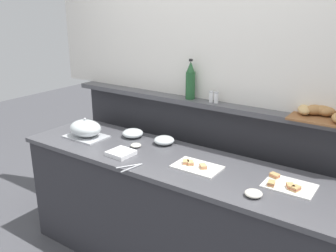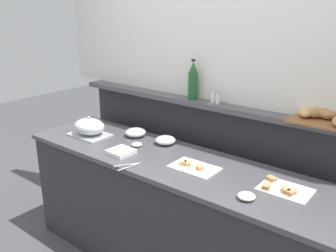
{
  "view_description": "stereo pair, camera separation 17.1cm",
  "coord_description": "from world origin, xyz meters",
  "px_view_note": "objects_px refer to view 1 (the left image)",
  "views": [
    {
      "loc": [
        1.34,
        -1.99,
        1.98
      ],
      "look_at": [
        -0.11,
        0.1,
        1.14
      ],
      "focal_mm": 38.8,
      "sensor_mm": 36.0,
      "label": 1
    },
    {
      "loc": [
        1.47,
        -1.89,
        1.98
      ],
      "look_at": [
        -0.11,
        0.1,
        1.14
      ],
      "focal_mm": 38.8,
      "sensor_mm": 36.0,
      "label": 2
    }
  ],
  "objects_px": {
    "condiment_bowl_dark": "(253,193)",
    "napkin_stack": "(121,153)",
    "serving_tongs": "(131,167)",
    "bread_basket": "(325,113)",
    "wine_bottle_green": "(190,81)",
    "condiment_bowl_red": "(136,145)",
    "serving_cloche": "(86,129)",
    "glass_bowl_medium": "(133,134)",
    "sandwich_platter_side": "(196,166)",
    "glass_bowl_large": "(164,141)",
    "salt_shaker": "(211,97)",
    "pepper_shaker": "(216,97)",
    "sandwich_platter_rear": "(288,185)"
  },
  "relations": [
    {
      "from": "bread_basket",
      "to": "salt_shaker",
      "type": "bearing_deg",
      "value": -177.39
    },
    {
      "from": "sandwich_platter_side",
      "to": "serving_cloche",
      "type": "distance_m",
      "value": 1.06
    },
    {
      "from": "serving_tongs",
      "to": "bread_basket",
      "type": "xyz_separation_m",
      "value": [
        1.04,
        0.75,
        0.37
      ]
    },
    {
      "from": "glass_bowl_large",
      "to": "bread_basket",
      "type": "height_order",
      "value": "bread_basket"
    },
    {
      "from": "serving_cloche",
      "to": "condiment_bowl_dark",
      "type": "xyz_separation_m",
      "value": [
        1.53,
        -0.14,
        -0.05
      ]
    },
    {
      "from": "bread_basket",
      "to": "glass_bowl_medium",
      "type": "bearing_deg",
      "value": -168.63
    },
    {
      "from": "serving_cloche",
      "to": "salt_shaker",
      "type": "height_order",
      "value": "salt_shaker"
    },
    {
      "from": "serving_cloche",
      "to": "glass_bowl_medium",
      "type": "distance_m",
      "value": 0.39
    },
    {
      "from": "sandwich_platter_rear",
      "to": "condiment_bowl_red",
      "type": "height_order",
      "value": "sandwich_platter_rear"
    },
    {
      "from": "condiment_bowl_dark",
      "to": "condiment_bowl_red",
      "type": "xyz_separation_m",
      "value": [
        -1.05,
        0.21,
        -0.0
      ]
    },
    {
      "from": "glass_bowl_large",
      "to": "serving_tongs",
      "type": "xyz_separation_m",
      "value": [
        0.07,
        -0.49,
        -0.02
      ]
    },
    {
      "from": "sandwich_platter_side",
      "to": "glass_bowl_medium",
      "type": "xyz_separation_m",
      "value": [
        -0.74,
        0.22,
        0.02
      ]
    },
    {
      "from": "sandwich_platter_side",
      "to": "serving_tongs",
      "type": "height_order",
      "value": "sandwich_platter_side"
    },
    {
      "from": "sandwich_platter_rear",
      "to": "condiment_bowl_dark",
      "type": "height_order",
      "value": "same"
    },
    {
      "from": "serving_tongs",
      "to": "napkin_stack",
      "type": "distance_m",
      "value": 0.24
    },
    {
      "from": "sandwich_platter_rear",
      "to": "glass_bowl_large",
      "type": "relative_size",
      "value": 1.84
    },
    {
      "from": "salt_shaker",
      "to": "pepper_shaker",
      "type": "distance_m",
      "value": 0.04
    },
    {
      "from": "serving_tongs",
      "to": "salt_shaker",
      "type": "relative_size",
      "value": 2.13
    },
    {
      "from": "serving_cloche",
      "to": "bread_basket",
      "type": "distance_m",
      "value": 1.83
    },
    {
      "from": "wine_bottle_green",
      "to": "glass_bowl_large",
      "type": "bearing_deg",
      "value": -111.77
    },
    {
      "from": "wine_bottle_green",
      "to": "salt_shaker",
      "type": "relative_size",
      "value": 3.63
    },
    {
      "from": "sandwich_platter_rear",
      "to": "napkin_stack",
      "type": "relative_size",
      "value": 1.76
    },
    {
      "from": "napkin_stack",
      "to": "wine_bottle_green",
      "type": "relative_size",
      "value": 0.54
    },
    {
      "from": "serving_cloche",
      "to": "napkin_stack",
      "type": "relative_size",
      "value": 2.0
    },
    {
      "from": "sandwich_platter_side",
      "to": "condiment_bowl_red",
      "type": "height_order",
      "value": "sandwich_platter_side"
    },
    {
      "from": "bread_basket",
      "to": "serving_tongs",
      "type": "bearing_deg",
      "value": -144.03
    },
    {
      "from": "glass_bowl_large",
      "to": "wine_bottle_green",
      "type": "bearing_deg",
      "value": 68.23
    },
    {
      "from": "glass_bowl_large",
      "to": "glass_bowl_medium",
      "type": "bearing_deg",
      "value": -176.72
    },
    {
      "from": "sandwich_platter_side",
      "to": "serving_tongs",
      "type": "distance_m",
      "value": 0.44
    },
    {
      "from": "serving_tongs",
      "to": "salt_shaker",
      "type": "distance_m",
      "value": 0.84
    },
    {
      "from": "condiment_bowl_red",
      "to": "pepper_shaker",
      "type": "relative_size",
      "value": 0.96
    },
    {
      "from": "sandwich_platter_rear",
      "to": "pepper_shaker",
      "type": "xyz_separation_m",
      "value": [
        -0.7,
        0.39,
        0.37
      ]
    },
    {
      "from": "wine_bottle_green",
      "to": "napkin_stack",
      "type": "bearing_deg",
      "value": -110.69
    },
    {
      "from": "serving_cloche",
      "to": "serving_tongs",
      "type": "xyz_separation_m",
      "value": [
        0.7,
        -0.24,
        -0.07
      ]
    },
    {
      "from": "glass_bowl_large",
      "to": "sandwich_platter_side",
      "type": "bearing_deg",
      "value": -28.34
    },
    {
      "from": "serving_tongs",
      "to": "bread_basket",
      "type": "bearing_deg",
      "value": 35.97
    },
    {
      "from": "condiment_bowl_red",
      "to": "napkin_stack",
      "type": "distance_m",
      "value": 0.19
    },
    {
      "from": "condiment_bowl_red",
      "to": "pepper_shaker",
      "type": "height_order",
      "value": "pepper_shaker"
    },
    {
      "from": "pepper_shaker",
      "to": "bread_basket",
      "type": "height_order",
      "value": "pepper_shaker"
    },
    {
      "from": "sandwich_platter_rear",
      "to": "glass_bowl_large",
      "type": "xyz_separation_m",
      "value": [
        -1.03,
        0.16,
        0.02
      ]
    },
    {
      "from": "serving_tongs",
      "to": "serving_cloche",
      "type": "bearing_deg",
      "value": 160.61
    },
    {
      "from": "condiment_bowl_dark",
      "to": "pepper_shaker",
      "type": "bearing_deg",
      "value": 133.12
    },
    {
      "from": "pepper_shaker",
      "to": "serving_cloche",
      "type": "bearing_deg",
      "value": -153.65
    },
    {
      "from": "condiment_bowl_red",
      "to": "bread_basket",
      "type": "height_order",
      "value": "bread_basket"
    },
    {
      "from": "condiment_bowl_dark",
      "to": "napkin_stack",
      "type": "bearing_deg",
      "value": 178.67
    },
    {
      "from": "glass_bowl_medium",
      "to": "serving_tongs",
      "type": "bearing_deg",
      "value": -51.28
    },
    {
      "from": "condiment_bowl_dark",
      "to": "sandwich_platter_rear",
      "type": "bearing_deg",
      "value": 60.96
    },
    {
      "from": "condiment_bowl_red",
      "to": "serving_tongs",
      "type": "height_order",
      "value": "condiment_bowl_red"
    },
    {
      "from": "serving_cloche",
      "to": "pepper_shaker",
      "type": "distance_m",
      "value": 1.11
    },
    {
      "from": "sandwich_platter_rear",
      "to": "bread_basket",
      "type": "distance_m",
      "value": 0.57
    }
  ]
}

